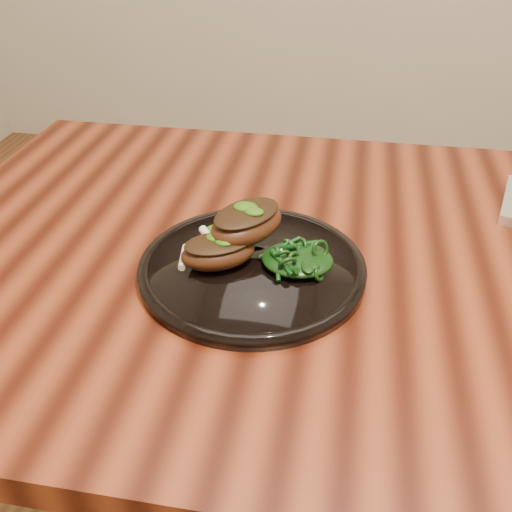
# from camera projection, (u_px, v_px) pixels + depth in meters

# --- Properties ---
(desk) EXTENTS (1.60, 0.80, 0.75)m
(desk) POSITION_uv_depth(u_px,v_px,m) (471.00, 315.00, 0.80)
(desk) COLOR black
(desk) RESTS_ON ground
(plate) EXTENTS (0.29, 0.29, 0.02)m
(plate) POSITION_uv_depth(u_px,v_px,m) (252.00, 268.00, 0.73)
(plate) COLOR black
(plate) RESTS_ON desk
(lamb_chop_front) EXTENTS (0.11, 0.10, 0.04)m
(lamb_chop_front) POSITION_uv_depth(u_px,v_px,m) (218.00, 251.00, 0.71)
(lamb_chop_front) COLOR #3E1C0B
(lamb_chop_front) RESTS_ON plate
(lamb_chop_back) EXTENTS (0.12, 0.13, 0.05)m
(lamb_chop_back) POSITION_uv_depth(u_px,v_px,m) (246.00, 222.00, 0.73)
(lamb_chop_back) COLOR #3E1C0B
(lamb_chop_back) RESTS_ON plate
(herb_smear) EXTENTS (0.09, 0.06, 0.01)m
(herb_smear) POSITION_uv_depth(u_px,v_px,m) (234.00, 233.00, 0.78)
(herb_smear) COLOR #1A4207
(herb_smear) RESTS_ON plate
(greens_heap) EXTENTS (0.09, 0.09, 0.03)m
(greens_heap) POSITION_uv_depth(u_px,v_px,m) (298.00, 255.00, 0.72)
(greens_heap) COLOR black
(greens_heap) RESTS_ON plate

